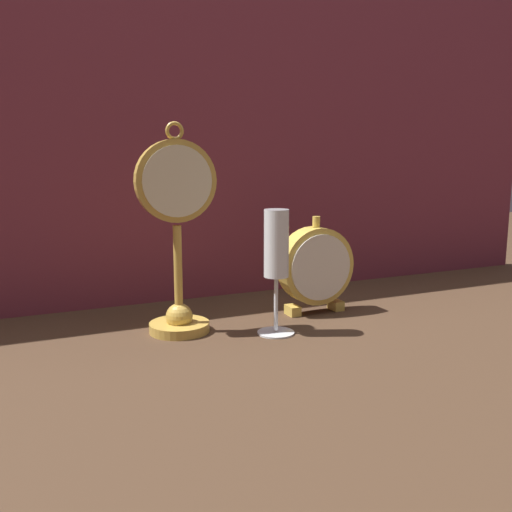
{
  "coord_description": "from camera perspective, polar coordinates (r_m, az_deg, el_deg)",
  "views": [
    {
      "loc": [
        -0.39,
        -0.78,
        0.29
      ],
      "look_at": [
        0.0,
        0.08,
        0.13
      ],
      "focal_mm": 40.0,
      "sensor_mm": 36.0,
      "label": 1
    }
  ],
  "objects": [
    {
      "name": "ground_plane",
      "position": [
        0.92,
        2.08,
        -8.58
      ],
      "size": [
        4.0,
        4.0,
        0.0
      ],
      "primitive_type": "plane",
      "color": "#422D1E"
    },
    {
      "name": "fabric_backdrop_drape",
      "position": [
        1.17,
        -5.08,
        12.37
      ],
      "size": [
        1.69,
        0.01,
        0.68
      ],
      "primitive_type": "cube",
      "color": "brown",
      "rests_on": "ground_plane"
    },
    {
      "name": "pocket_watch_on_stand",
      "position": [
        0.94,
        -7.86,
        1.45
      ],
      "size": [
        0.13,
        0.1,
        0.34
      ],
      "color": "gold",
      "rests_on": "ground_plane"
    },
    {
      "name": "mantel_clock_silver",
      "position": [
        1.06,
        6.0,
        -1.06
      ],
      "size": [
        0.14,
        0.04,
        0.18
      ],
      "color": "gold",
      "rests_on": "ground_plane"
    },
    {
      "name": "champagne_flute",
      "position": [
        0.92,
        2.04,
        0.12
      ],
      "size": [
        0.06,
        0.06,
        0.21
      ],
      "color": "silver",
      "rests_on": "ground_plane"
    }
  ]
}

